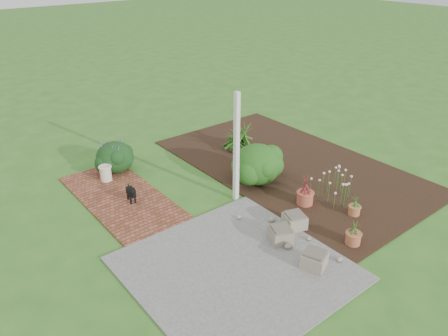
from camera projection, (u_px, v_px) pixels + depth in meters
ground at (228, 205)px, 9.62m from camera, size 80.00×80.00×0.00m
concrete_patio at (236, 268)px, 7.70m from camera, size 3.50×3.50×0.04m
brick_path at (122, 197)px, 9.89m from camera, size 1.60×3.50×0.04m
garden_bed at (291, 165)px, 11.36m from camera, size 4.00×7.00×0.03m
veranda_post at (236, 149)px, 9.30m from camera, size 0.10×0.10×2.50m
stone_trough_near at (314, 260)px, 7.66m from camera, size 0.52×0.52×0.27m
stone_trough_mid at (281, 235)px, 8.33m from camera, size 0.52×0.52×0.27m
stone_trough_far at (294, 221)px, 8.75m from camera, size 0.51×0.51×0.27m
black_dog at (131, 192)px, 9.57m from camera, size 0.20×0.47×0.41m
cream_ceramic_urn at (106, 173)px, 10.50m from camera, size 0.35×0.35×0.37m
evergreen_shrub at (257, 163)px, 10.34m from camera, size 1.51×1.51×0.97m
agapanthus_clump_back at (240, 133)px, 12.04m from camera, size 1.23×1.23×0.96m
agapanthus_clump_front at (234, 138)px, 12.01m from camera, size 1.06×1.06×0.71m
pink_flower_patch at (336, 186)px, 9.69m from camera, size 1.14×1.14×0.65m
terracotta_pot_bronze at (305, 198)px, 9.57m from camera, size 0.44×0.44×0.29m
terracotta_pot_small_left at (354, 210)px, 9.20m from camera, size 0.26×0.26×0.20m
terracotta_pot_small_right at (353, 238)px, 8.28m from camera, size 0.37×0.37×0.24m
purple_flowering_bush at (115, 156)px, 10.94m from camera, size 1.13×1.13×0.80m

